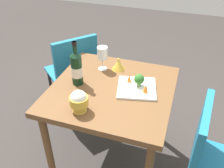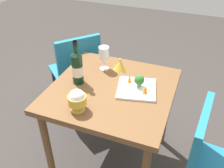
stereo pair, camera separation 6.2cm
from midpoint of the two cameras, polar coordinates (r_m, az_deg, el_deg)
ground_plane at (r=2.16m, az=0.86°, el=-16.96°), size 8.00×8.00×0.00m
dining_table at (r=1.71m, az=1.05°, el=-3.53°), size 0.81×0.81×0.74m
chair_near_window at (r=1.60m, az=22.35°, el=-15.58°), size 0.44×0.44×0.85m
chair_by_wall at (r=2.29m, az=-7.29°, el=3.81°), size 0.56×0.56×0.85m
wine_bottle at (r=1.65m, az=-6.99°, el=3.88°), size 0.08×0.08×0.31m
wine_glass at (r=1.79m, az=-0.88°, el=7.09°), size 0.08×0.08×0.18m
rice_bowl at (r=1.44m, az=-6.83°, el=-3.67°), size 0.11×0.11×0.14m
rice_bowl_lid at (r=1.83m, az=2.84°, el=4.44°), size 0.10×0.10×0.09m
serving_plate at (r=1.64m, az=6.82°, el=-1.08°), size 0.30×0.30×0.02m
broccoli_floret at (r=1.62m, az=7.42°, el=0.87°), size 0.07×0.07×0.09m
carrot_garnish_left at (r=1.57m, az=8.80°, el=-1.28°), size 0.03×0.03×0.06m
carrot_garnish_right at (r=1.67m, az=5.17°, el=1.28°), size 0.03×0.03×0.06m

